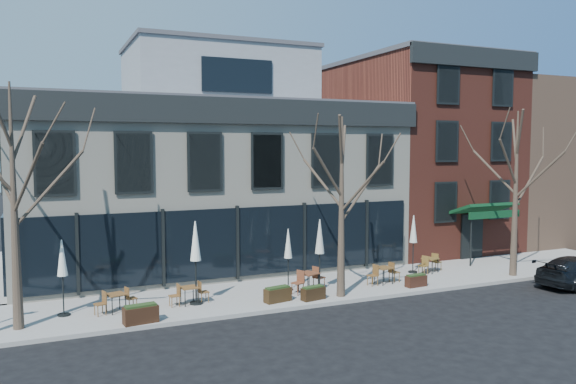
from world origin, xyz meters
name	(u,v)px	position (x,y,z in m)	size (l,w,h in m)	color
ground	(237,285)	(0.00, 0.00, 0.00)	(120.00, 120.00, 0.00)	black
sidewalk_front	(326,287)	(3.25, -2.15, 0.07)	(33.50, 4.70, 0.15)	gray
corner_building	(206,172)	(0.07, 5.07, 4.72)	(18.39, 10.39, 11.10)	beige
red_brick_building	(415,153)	(13.00, 4.98, 5.64)	(8.20, 11.78, 11.18)	maroon
bg_building	(525,162)	(23.00, 6.00, 5.00)	(12.00, 12.00, 10.00)	#8C664C
tree_corner	(14,203)	(-8.49, -3.20, 4.25)	(3.93, 3.98, 7.92)	#382B21
tree_mid	(342,204)	(3.01, -3.90, 3.79)	(3.50, 3.55, 7.04)	#382B21
tree_right	(516,191)	(12.01, -3.90, 4.02)	(3.72, 3.77, 7.48)	#382B21
cafe_set_0	(116,301)	(-5.39, -2.58, 0.57)	(1.59, 0.83, 0.82)	brown
cafe_set_2	(189,293)	(-2.76, -2.64, 0.57)	(1.56, 0.67, 0.81)	brown
cafe_set_3	(309,280)	(2.16, -2.71, 0.63)	(1.79, 1.09, 0.93)	brown
cafe_set_4	(384,273)	(5.66, -2.87, 0.60)	(1.69, 0.75, 0.87)	brown
cafe_set_5	(430,263)	(8.86, -1.93, 0.58)	(1.63, 0.95, 0.84)	brown
umbrella_0	(62,262)	(-7.11, -2.27, 2.04)	(0.43, 0.43, 2.68)	black
umbrella_1	(195,246)	(-2.51, -2.69, 2.36)	(0.50, 0.50, 3.13)	black
umbrella_2	(288,247)	(1.47, -2.21, 1.94)	(0.41, 0.41, 2.54)	black
umbrella_3	(320,241)	(2.59, -2.86, 2.23)	(0.47, 0.47, 2.95)	black
umbrella_4	(413,232)	(8.12, -1.61, 2.06)	(0.43, 0.43, 2.70)	black
planter_0	(141,314)	(-4.78, -4.20, 0.46)	(1.18, 0.59, 0.63)	#311C10
planter_1	(278,294)	(0.40, -3.64, 0.44)	(1.10, 0.61, 0.58)	#302110
planter_2	(313,293)	(1.77, -3.93, 0.41)	(1.00, 0.54, 0.53)	black
planter_3	(416,280)	(6.64, -3.84, 0.41)	(0.96, 0.44, 0.52)	black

